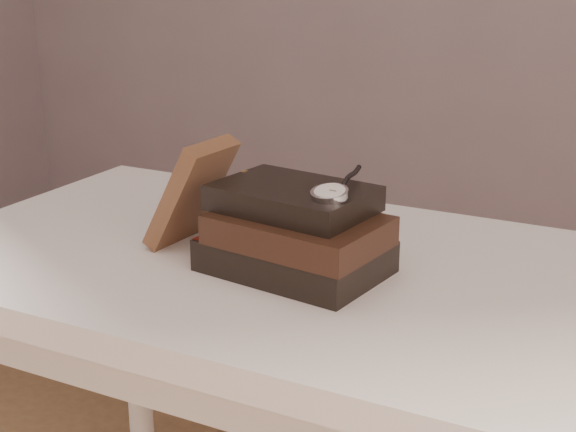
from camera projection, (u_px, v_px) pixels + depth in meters
The scene contains 5 objects.
table at pixel (274, 316), 1.17m from camera, with size 1.00×0.60×0.75m.
book_stack at pixel (296, 233), 1.07m from camera, with size 0.25×0.19×0.11m.
journal at pixel (192, 193), 1.16m from camera, with size 0.02×0.10×0.17m, color #492C1C.
pocket_watch at pixel (332, 191), 1.01m from camera, with size 0.05×0.15×0.02m.
eyeglasses at pixel (279, 200), 1.17m from camera, with size 0.11×0.12×0.05m.
Camera 1 is at (0.51, -0.59, 1.16)m, focal length 51.42 mm.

